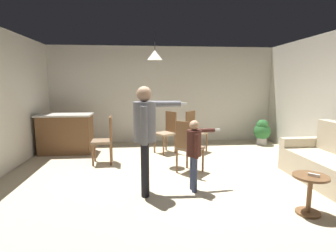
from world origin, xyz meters
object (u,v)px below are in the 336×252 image
(kitchen_counter, at_px, (66,134))
(dining_chair_centre_back, at_px, (188,145))
(dining_chair_spare, at_px, (194,130))
(potted_plant_corner, at_px, (262,131))
(person_child, at_px, (195,148))
(dining_chair_by_counter, at_px, (167,131))
(dining_chair_near_wall, at_px, (106,138))
(spare_remote_on_table, at_px, (314,175))
(side_table_by_couch, at_px, (310,190))
(couch_floral, at_px, (334,165))
(person_adult, at_px, (146,129))

(kitchen_counter, distance_m, dining_chair_centre_back, 3.22)
(dining_chair_spare, xyz_separation_m, potted_plant_corner, (2.00, 0.55, -0.16))
(person_child, bearing_deg, dining_chair_by_counter, 178.80)
(kitchen_counter, relative_size, dining_chair_near_wall, 1.26)
(dining_chair_by_counter, distance_m, dining_chair_centre_back, 1.58)
(kitchen_counter, relative_size, spare_remote_on_table, 9.69)
(dining_chair_centre_back, bearing_deg, side_table_by_couch, -10.98)
(dining_chair_near_wall, bearing_deg, couch_floral, -114.81)
(couch_floral, bearing_deg, kitchen_counter, 62.28)
(side_table_by_couch, relative_size, dining_chair_centre_back, 0.52)
(person_child, distance_m, potted_plant_corner, 3.89)
(potted_plant_corner, bearing_deg, dining_chair_by_counter, -167.39)
(dining_chair_near_wall, bearing_deg, dining_chair_spare, -71.60)
(person_adult, xyz_separation_m, person_child, (0.75, 0.07, -0.32))
(couch_floral, bearing_deg, dining_chair_near_wall, 67.39)
(person_child, relative_size, spare_remote_on_table, 8.64)
(person_child, distance_m, dining_chair_spare, 2.49)
(dining_chair_near_wall, bearing_deg, dining_chair_by_counter, -64.20)
(couch_floral, distance_m, person_adult, 3.22)
(couch_floral, xyz_separation_m, potted_plant_corner, (0.08, 2.92, 0.05))
(couch_floral, bearing_deg, potted_plant_corner, -2.84)
(kitchen_counter, xyz_separation_m, person_child, (2.66, -2.58, 0.22))
(couch_floral, height_order, dining_chair_by_counter, same)
(couch_floral, relative_size, spare_remote_on_table, 13.99)
(person_adult, bearing_deg, spare_remote_on_table, 69.94)
(kitchen_counter, height_order, spare_remote_on_table, kitchen_counter)
(couch_floral, height_order, person_child, person_child)
(person_adult, distance_m, dining_chair_by_counter, 2.56)
(couch_floral, distance_m, dining_chair_centre_back, 2.48)
(potted_plant_corner, bearing_deg, person_child, -129.54)
(couch_floral, relative_size, person_child, 1.62)
(potted_plant_corner, relative_size, spare_remote_on_table, 5.37)
(kitchen_counter, height_order, dining_chair_near_wall, dining_chair_near_wall)
(side_table_by_couch, xyz_separation_m, person_adult, (-2.09, 0.82, 0.69))
(person_adult, bearing_deg, potted_plant_corner, 135.75)
(person_adult, height_order, dining_chair_spare, person_adult)
(dining_chair_near_wall, relative_size, spare_remote_on_table, 7.69)
(dining_chair_by_counter, bearing_deg, person_adult, 134.33)
(spare_remote_on_table, bearing_deg, side_table_by_couch, 104.61)
(side_table_by_couch, xyz_separation_m, spare_remote_on_table, (0.01, -0.04, 0.21))
(dining_chair_near_wall, distance_m, potted_plant_corner, 4.28)
(dining_chair_near_wall, height_order, dining_chair_centre_back, same)
(couch_floral, relative_size, dining_chair_by_counter, 1.82)
(kitchen_counter, xyz_separation_m, spare_remote_on_table, (4.00, -3.51, 0.06))
(dining_chair_by_counter, relative_size, dining_chair_spare, 1.00)
(couch_floral, xyz_separation_m, person_child, (-2.39, -0.07, 0.37))
(side_table_by_couch, distance_m, potted_plant_corner, 4.04)
(potted_plant_corner, bearing_deg, couch_floral, -91.57)
(kitchen_counter, bearing_deg, dining_chair_near_wall, -41.74)
(dining_chair_near_wall, height_order, dining_chair_spare, same)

